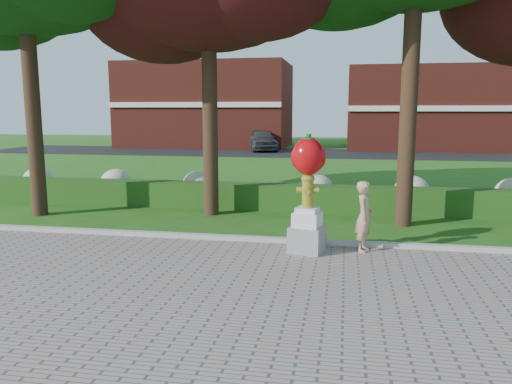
# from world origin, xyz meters

# --- Properties ---
(ground) EXTENTS (100.00, 100.00, 0.00)m
(ground) POSITION_xyz_m (0.00, 0.00, 0.00)
(ground) COLOR #275816
(ground) RESTS_ON ground
(curb) EXTENTS (40.00, 0.18, 0.15)m
(curb) POSITION_xyz_m (0.00, 3.00, 0.07)
(curb) COLOR #ADADA5
(curb) RESTS_ON ground
(lawn_hedge) EXTENTS (24.00, 0.70, 0.80)m
(lawn_hedge) POSITION_xyz_m (0.00, 7.00, 0.40)
(lawn_hedge) COLOR #1B4714
(lawn_hedge) RESTS_ON ground
(hydrangea_row) EXTENTS (20.10, 1.10, 0.99)m
(hydrangea_row) POSITION_xyz_m (0.57, 8.00, 0.55)
(hydrangea_row) COLOR #BDBB91
(hydrangea_row) RESTS_ON ground
(street) EXTENTS (50.00, 8.00, 0.02)m
(street) POSITION_xyz_m (0.00, 28.00, 0.01)
(street) COLOR black
(street) RESTS_ON ground
(building_left) EXTENTS (14.00, 8.00, 7.00)m
(building_left) POSITION_xyz_m (-10.00, 34.00, 3.50)
(building_left) COLOR maroon
(building_left) RESTS_ON ground
(building_right) EXTENTS (12.00, 8.00, 6.40)m
(building_right) POSITION_xyz_m (8.00, 34.00, 3.20)
(building_right) COLOR maroon
(building_right) RESTS_ON ground
(hydrant_sculpture) EXTENTS (0.82, 0.82, 2.55)m
(hydrant_sculpture) POSITION_xyz_m (1.14, 2.35, 1.39)
(hydrant_sculpture) COLOR gray
(hydrant_sculpture) RESTS_ON walkway
(woman) EXTENTS (0.47, 0.62, 1.54)m
(woman) POSITION_xyz_m (2.35, 2.60, 0.81)
(woman) COLOR tan
(woman) RESTS_ON walkway
(parked_car) EXTENTS (3.32, 5.19, 1.65)m
(parked_car) POSITION_xyz_m (-4.42, 29.46, 0.84)
(parked_car) COLOR #3F4246
(parked_car) RESTS_ON street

